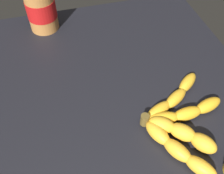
% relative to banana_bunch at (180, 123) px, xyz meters
% --- Properties ---
extents(ground_plane, '(0.94, 0.77, 0.05)m').
position_rel_banana_bunch_xyz_m(ground_plane, '(0.07, 0.13, -0.04)').
color(ground_plane, black).
extents(banana_bunch, '(0.29, 0.21, 0.04)m').
position_rel_banana_bunch_xyz_m(banana_bunch, '(0.00, 0.00, 0.00)').
color(banana_bunch, gold).
rests_on(banana_bunch, ground_plane).
extents(peanut_butter_jar, '(0.09, 0.09, 0.15)m').
position_rel_banana_bunch_xyz_m(peanut_butter_jar, '(0.46, 0.26, 0.06)').
color(peanut_butter_jar, '#B27238').
rests_on(peanut_butter_jar, ground_plane).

